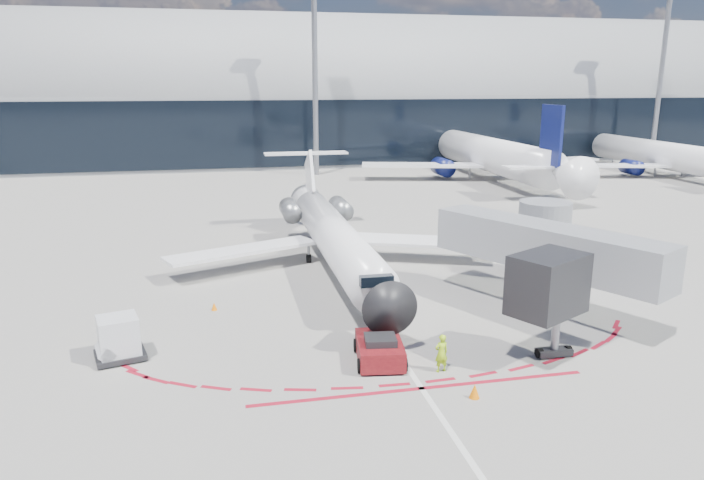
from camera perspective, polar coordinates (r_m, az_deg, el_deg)
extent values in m
plane|color=slate|center=(36.22, 0.64, -5.07)|extent=(260.00, 260.00, 0.00)
cube|color=silver|center=(38.07, -0.02, -4.09)|extent=(0.25, 40.00, 0.01)
cube|color=maroon|center=(26.03, 6.34, -13.26)|extent=(14.00, 0.25, 0.01)
cube|color=gray|center=(98.88, -7.75, 10.08)|extent=(150.00, 24.00, 10.00)
cylinder|color=gray|center=(98.65, -7.85, 12.98)|extent=(150.00, 24.00, 24.00)
cube|color=black|center=(86.90, -7.12, 9.54)|extent=(150.00, 0.20, 9.00)
cube|color=#97999F|center=(34.28, 17.21, -0.56)|extent=(8.22, 12.61, 2.30)
cube|color=black|center=(28.03, 17.38, -3.84)|extent=(3.86, 3.44, 2.60)
cylinder|color=gray|center=(29.54, 18.03, -7.91)|extent=(0.36, 0.36, 2.40)
cube|color=black|center=(29.91, 17.88, -9.65)|extent=(1.60, 0.60, 0.30)
cylinder|color=#97999F|center=(40.88, 16.97, 0.06)|extent=(3.20, 3.20, 4.80)
cylinder|color=black|center=(41.43, 16.76, -2.83)|extent=(4.00, 4.00, 0.50)
cylinder|color=gray|center=(82.30, -3.38, 14.59)|extent=(0.70, 0.70, 25.00)
cylinder|color=gray|center=(102.59, 26.26, 13.13)|extent=(0.70, 0.70, 25.00)
cylinder|color=white|center=(40.12, -1.50, 0.17)|extent=(2.56, 20.87, 2.56)
cone|color=black|center=(29.12, 2.76, -5.35)|extent=(2.56, 2.66, 2.56)
cone|color=white|center=(51.83, -3.97, 3.37)|extent=(2.56, 3.42, 2.56)
cube|color=black|center=(30.35, 2.04, -3.48)|extent=(1.61, 1.33, 0.52)
cube|color=white|center=(41.11, -9.95, -0.93)|extent=(10.16, 6.02, 0.29)
cube|color=white|center=(43.08, 5.87, -0.08)|extent=(10.16, 6.02, 0.29)
cube|color=white|center=(50.53, -3.86, 5.71)|extent=(0.24, 4.45, 4.53)
cube|color=white|center=(52.26, -4.21, 7.87)|extent=(6.83, 1.52, 0.15)
cylinder|color=slate|center=(47.86, -5.63, 2.71)|extent=(1.42, 3.23, 1.42)
cylinder|color=slate|center=(48.43, -1.05, 2.91)|extent=(1.42, 3.23, 1.42)
cylinder|color=black|center=(32.56, 1.35, -6.85)|extent=(0.21, 0.53, 0.53)
cylinder|color=black|center=(42.67, -3.95, -1.67)|extent=(0.28, 0.61, 0.61)
cylinder|color=black|center=(43.13, -0.21, -1.46)|extent=(0.28, 0.61, 0.61)
cylinder|color=gray|center=(32.47, 1.36, -6.43)|extent=(0.17, 0.17, 1.04)
cube|color=#520B11|center=(27.98, 2.52, -9.94)|extent=(2.33, 3.32, 0.87)
cube|color=black|center=(27.48, 2.60, -9.09)|extent=(1.50, 1.33, 0.34)
cylinder|color=gray|center=(29.99, 2.04, -8.62)|extent=(0.44, 2.50, 0.10)
cylinder|color=black|center=(27.03, 0.81, -11.36)|extent=(0.35, 0.65, 0.62)
cylinder|color=black|center=(27.23, 4.73, -11.20)|extent=(0.35, 0.65, 0.62)
cylinder|color=black|center=(28.95, 0.44, -9.54)|extent=(0.35, 0.65, 0.62)
cylinder|color=black|center=(29.14, 4.08, -9.42)|extent=(0.35, 0.65, 0.62)
imported|color=#ACE818|center=(27.15, 8.13, -10.14)|extent=(0.68, 0.51, 1.69)
cube|color=black|center=(30.10, -20.31, -9.77)|extent=(2.47, 2.25, 0.23)
cube|color=silver|center=(29.75, -20.46, -8.11)|extent=(2.01, 1.94, 1.67)
cylinder|color=black|center=(29.46, -21.77, -10.62)|extent=(0.15, 0.23, 0.21)
cylinder|color=black|center=(29.60, -18.51, -10.21)|extent=(0.15, 0.23, 0.21)
cylinder|color=black|center=(30.71, -22.01, -9.62)|extent=(0.15, 0.23, 0.21)
cylinder|color=black|center=(30.84, -18.89, -9.23)|extent=(0.15, 0.23, 0.21)
cone|color=orange|center=(34.72, -12.42, -5.92)|extent=(0.31, 0.31, 0.43)
cone|color=orange|center=(25.52, 11.08, -13.33)|extent=(0.41, 0.41, 0.57)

